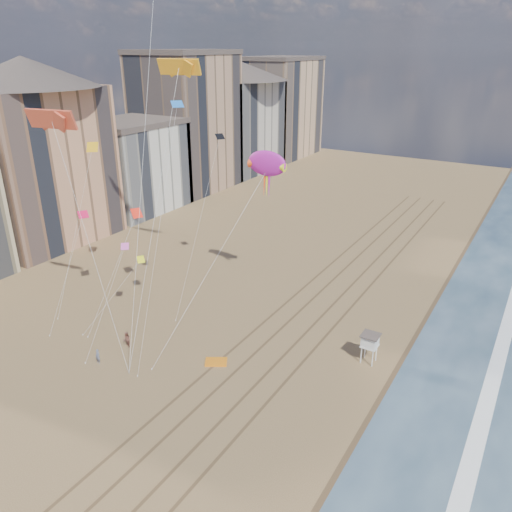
{
  "coord_description": "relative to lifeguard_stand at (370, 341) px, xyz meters",
  "views": [
    {
      "loc": [
        24.11,
        -14.93,
        29.75
      ],
      "look_at": [
        -0.63,
        26.0,
        9.5
      ],
      "focal_mm": 35.0,
      "sensor_mm": 36.0,
      "label": 1
    }
  ],
  "objects": [
    {
      "name": "lifeguard_stand",
      "position": [
        0.0,
        0.0,
        0.0
      ],
      "size": [
        1.77,
        1.77,
        3.2
      ],
      "color": "silver",
      "rests_on": "ground"
    },
    {
      "name": "small_kites",
      "position": [
        -27.71,
        -2.82,
        12.86
      ],
      "size": [
        17.09,
        15.01,
        20.03
      ],
      "color": "yellow",
      "rests_on": "ground"
    },
    {
      "name": "show_kite",
      "position": [
        -16.16,
        7.05,
        14.69
      ],
      "size": [
        4.74,
        10.31,
        25.41
      ],
      "color": "#B01B9B",
      "rests_on": "ground"
    },
    {
      "name": "buildings",
      "position": [
        -57.58,
        38.15,
        11.09
      ],
      "size": [
        34.72,
        131.35,
        29.0
      ],
      "color": "#C6B284",
      "rests_on": "ground"
    },
    {
      "name": "ground",
      "position": [
        -11.85,
        -27.44,
        -2.46
      ],
      "size": [
        260.0,
        260.0,
        0.0
      ],
      "primitive_type": "plane",
      "color": "brown",
      "rests_on": "ground"
    },
    {
      "name": "kite_flyer_a",
      "position": [
        -23.36,
        -14.36,
        -1.69
      ],
      "size": [
        0.58,
        0.4,
        1.56
      ],
      "primitive_type": "imported",
      "rotation": [
        0.0,
        0.0,
        -0.05
      ],
      "color": "slate",
      "rests_on": "ground"
    },
    {
      "name": "kite_flyer_b",
      "position": [
        -22.94,
        -10.7,
        -1.57
      ],
      "size": [
        1.04,
        0.93,
        1.78
      ],
      "primitive_type": "imported",
      "rotation": [
        0.0,
        0.0,
        -0.36
      ],
      "color": "#8D5647",
      "rests_on": "ground"
    },
    {
      "name": "tracks",
      "position": [
        -9.3,
        2.56,
        -2.46
      ],
      "size": [
        7.68,
        120.0,
        0.01
      ],
      "color": "brown",
      "rests_on": "ground"
    },
    {
      "name": "grounded_kite",
      "position": [
        -13.13,
        -8.19,
        -2.34
      ],
      "size": [
        2.59,
        2.32,
        0.25
      ],
      "primitive_type": "cube",
      "rotation": [
        0.0,
        0.0,
        0.54
      ],
      "color": "orange",
      "rests_on": "ground"
    },
    {
      "name": "foam",
      "position": [
        11.35,
        12.56,
        -2.46
      ],
      "size": [
        260.0,
        260.0,
        0.0
      ],
      "primitive_type": "plane",
      "color": "white",
      "rests_on": "ground"
    },
    {
      "name": "parafoils",
      "position": [
        -24.54,
        -3.42,
        30.68
      ],
      "size": [
        13.39,
        17.25,
        21.57
      ],
      "color": "black",
      "rests_on": "ground"
    },
    {
      "name": "wet_sand",
      "position": [
        7.15,
        12.56,
        -2.46
      ],
      "size": [
        260.0,
        260.0,
        0.0
      ],
      "primitive_type": "plane",
      "color": "#42301E",
      "rests_on": "ground"
    }
  ]
}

